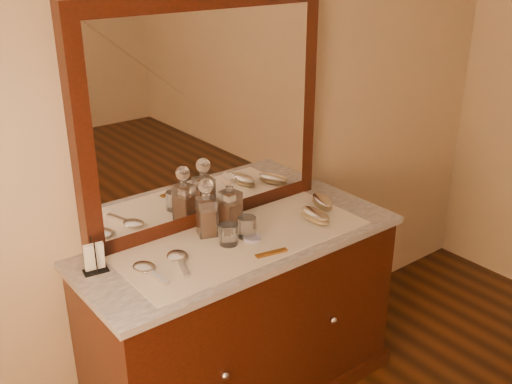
% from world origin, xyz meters
% --- Properties ---
extents(dresser_cabinet, '(1.40, 0.55, 0.82)m').
position_xyz_m(dresser_cabinet, '(0.00, 1.96, 0.41)').
color(dresser_cabinet, black).
rests_on(dresser_cabinet, floor).
extents(knob_left, '(0.04, 0.04, 0.04)m').
position_xyz_m(knob_left, '(-0.30, 1.67, 0.45)').
color(knob_left, silver).
rests_on(knob_left, dresser_cabinet).
extents(knob_right, '(0.04, 0.04, 0.04)m').
position_xyz_m(knob_right, '(0.30, 1.67, 0.45)').
color(knob_right, silver).
rests_on(knob_right, dresser_cabinet).
extents(marble_top, '(1.44, 0.59, 0.03)m').
position_xyz_m(marble_top, '(0.00, 1.96, 0.83)').
color(marble_top, silver).
rests_on(marble_top, dresser_cabinet).
extents(mirror_frame, '(1.20, 0.08, 1.00)m').
position_xyz_m(mirror_frame, '(0.00, 2.20, 1.35)').
color(mirror_frame, black).
rests_on(mirror_frame, marble_top).
extents(mirror_glass, '(1.06, 0.01, 0.86)m').
position_xyz_m(mirror_glass, '(0.00, 2.17, 1.35)').
color(mirror_glass, white).
rests_on(mirror_glass, marble_top).
extents(lace_runner, '(1.10, 0.45, 0.00)m').
position_xyz_m(lace_runner, '(0.00, 1.94, 0.85)').
color(lace_runner, silver).
rests_on(lace_runner, marble_top).
extents(pin_dish, '(0.09, 0.09, 0.01)m').
position_xyz_m(pin_dish, '(0.02, 1.91, 0.86)').
color(pin_dish, white).
rests_on(pin_dish, lace_runner).
extents(comb, '(0.14, 0.05, 0.01)m').
position_xyz_m(comb, '(0.01, 1.76, 0.86)').
color(comb, brown).
rests_on(comb, lace_runner).
extents(napkin_rack, '(0.10, 0.07, 0.14)m').
position_xyz_m(napkin_rack, '(-0.61, 2.08, 0.91)').
color(napkin_rack, black).
rests_on(napkin_rack, marble_top).
extents(decanter_left, '(0.10, 0.10, 0.26)m').
position_xyz_m(decanter_left, '(-0.10, 2.07, 0.95)').
color(decanter_left, '#8E4314').
rests_on(decanter_left, lace_runner).
extents(decanter_right, '(0.09, 0.09, 0.27)m').
position_xyz_m(decanter_right, '(0.01, 2.06, 0.96)').
color(decanter_right, '#8E4314').
rests_on(decanter_right, lace_runner).
extents(brush_near, '(0.09, 0.18, 0.05)m').
position_xyz_m(brush_near, '(0.36, 1.88, 0.88)').
color(brush_near, '#8C7956').
rests_on(brush_near, lace_runner).
extents(brush_far, '(0.13, 0.18, 0.05)m').
position_xyz_m(brush_far, '(0.50, 1.97, 0.88)').
color(brush_far, '#8C7956').
rests_on(brush_far, lace_runner).
extents(hand_mirror_outer, '(0.09, 0.22, 0.02)m').
position_xyz_m(hand_mirror_outer, '(-0.46, 1.96, 0.86)').
color(hand_mirror_outer, silver).
rests_on(hand_mirror_outer, lace_runner).
extents(hand_mirror_inner, '(0.12, 0.22, 0.02)m').
position_xyz_m(hand_mirror_inner, '(-0.32, 1.95, 0.86)').
color(hand_mirror_inner, silver).
rests_on(hand_mirror_inner, lace_runner).
extents(tumblers, '(0.18, 0.09, 0.09)m').
position_xyz_m(tumblers, '(-0.03, 1.94, 0.90)').
color(tumblers, white).
rests_on(tumblers, lace_runner).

